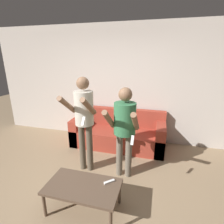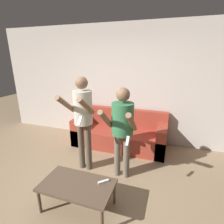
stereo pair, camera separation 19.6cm
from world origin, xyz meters
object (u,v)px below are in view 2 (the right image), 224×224
object	(u,v)px
coffee_table	(77,186)
remote_on_table	(104,182)
couch	(120,134)
person_standing_right	(122,124)
person_standing_left	(83,115)

from	to	relation	value
coffee_table	remote_on_table	world-z (taller)	remote_on_table
couch	remote_on_table	world-z (taller)	couch
coffee_table	remote_on_table	xyz separation A→B (m)	(0.32, 0.14, 0.05)
person_standing_right	remote_on_table	xyz separation A→B (m)	(-0.05, -0.69, -0.57)
remote_on_table	couch	bearing A→B (deg)	99.40
couch	remote_on_table	xyz separation A→B (m)	(0.29, -1.76, 0.12)
couch	person_standing_right	bearing A→B (deg)	-72.04
person_standing_right	remote_on_table	bearing A→B (deg)	-94.48
person_standing_left	person_standing_right	bearing A→B (deg)	-0.09
coffee_table	remote_on_table	size ratio (longest dim) A/B	7.16
coffee_table	person_standing_right	bearing A→B (deg)	65.96
person_standing_left	person_standing_right	world-z (taller)	person_standing_left
person_standing_right	coffee_table	xyz separation A→B (m)	(-0.37, -0.84, -0.62)
couch	person_standing_left	xyz separation A→B (m)	(-0.35, -1.07, 0.77)
remote_on_table	person_standing_left	bearing A→B (deg)	132.53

